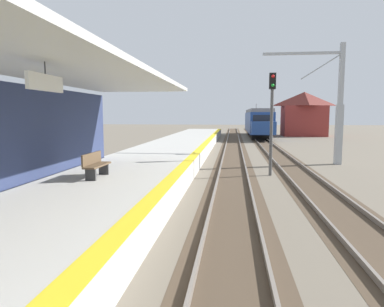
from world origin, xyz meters
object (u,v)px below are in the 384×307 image
rail_signal_post (272,113)px  distant_trackside_house (304,113)px  platform_bench (95,164)px  catenary_pylon_far_side (335,107)px  approaching_train (258,121)px

rail_signal_post → distant_trackside_house: distant_trackside_house is taller
platform_bench → distant_trackside_house: (15.09, 40.85, 1.96)m
rail_signal_post → distant_trackside_house: size_ratio=0.79×
rail_signal_post → catenary_pylon_far_side: size_ratio=0.69×
approaching_train → catenary_pylon_far_side: size_ratio=2.61×
approaching_train → catenary_pylon_far_side: 27.22m
distant_trackside_house → catenary_pylon_far_side: bearing=-97.6°
approaching_train → catenary_pylon_far_side: catenary_pylon_far_side is taller
rail_signal_post → approaching_train: bearing=87.3°
approaching_train → platform_bench: approaching_train is taller
approaching_train → rail_signal_post: (-1.50, -31.68, 1.02)m
distant_trackside_house → platform_bench: bearing=-110.3°
approaching_train → catenary_pylon_far_side: bearing=-84.0°
approaching_train → distant_trackside_house: bearing=22.7°
catenary_pylon_far_side → approaching_train: bearing=96.0°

